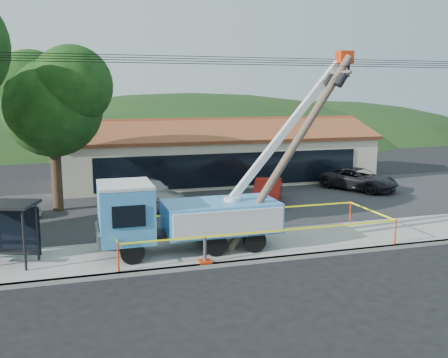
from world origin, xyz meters
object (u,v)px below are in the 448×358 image
leaning_pole (296,143)px  bus_shelter (4,218)px  car_silver (149,208)px  car_red (268,204)px  utility_truck (185,213)px  car_dark (358,191)px

leaning_pole → bus_shelter: 11.64m
car_silver → car_red: (6.81, -1.12, 0.00)m
bus_shelter → car_silver: (6.51, 8.19, -1.88)m
leaning_pole → bus_shelter: bearing=175.2°
utility_truck → car_dark: 16.80m
utility_truck → car_dark: bearing=34.4°
utility_truck → leaning_pole: utility_truck is taller
leaning_pole → car_red: bearing=75.9°
bus_shelter → car_red: size_ratio=0.66×
bus_shelter → car_dark: 22.56m
leaning_pole → car_dark: leaning_pole is taller
car_silver → bus_shelter: bearing=-160.6°
bus_shelter → car_silver: 10.63m
car_red → bus_shelter: bearing=-126.2°
bus_shelter → car_red: (13.32, 7.07, -1.88)m
leaning_pole → utility_truck: bearing=172.6°
utility_truck → car_silver: bearing=91.8°
utility_truck → car_silver: (-0.26, 8.54, -1.69)m
leaning_pole → car_silver: leaning_pole is taller
car_dark → car_silver: bearing=154.7°
car_red → car_silver: bearing=-163.5°
car_red → car_dark: bearing=41.4°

